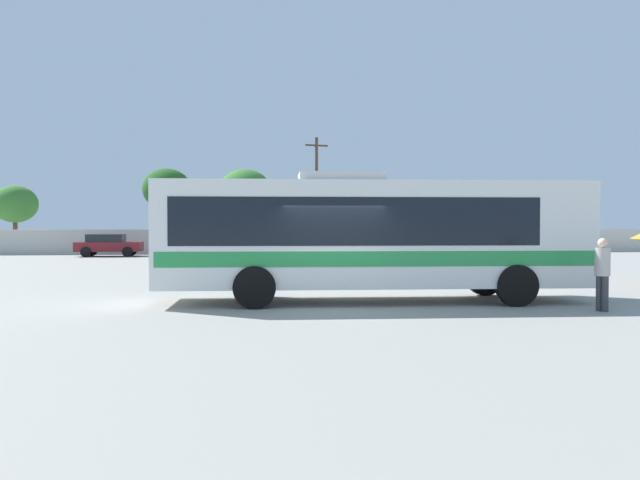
% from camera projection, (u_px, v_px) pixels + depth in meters
% --- Properties ---
extents(ground_plane, '(300.00, 300.00, 0.00)m').
position_uv_depth(ground_plane, '(300.00, 275.00, 25.74)').
color(ground_plane, gray).
extents(perimeter_wall, '(80.00, 0.30, 1.70)m').
position_uv_depth(perimeter_wall, '(278.00, 241.00, 44.87)').
color(perimeter_wall, beige).
rests_on(perimeter_wall, ground_plane).
extents(coach_bus_white_green, '(11.27, 3.07, 3.38)m').
position_uv_depth(coach_bus_white_green, '(367.00, 233.00, 16.73)').
color(coach_bus_white_green, white).
rests_on(coach_bus_white_green, ground_plane).
extents(attendant_by_bus_door, '(0.45, 0.45, 1.72)m').
position_uv_depth(attendant_by_bus_door, '(602.00, 270.00, 14.86)').
color(attendant_by_bus_door, '#38383D').
rests_on(attendant_by_bus_door, ground_plane).
extents(parked_car_leftmost_maroon, '(4.09, 2.05, 1.42)m').
position_uv_depth(parked_car_leftmost_maroon, '(108.00, 244.00, 40.62)').
color(parked_car_leftmost_maroon, maroon).
rests_on(parked_car_leftmost_maroon, ground_plane).
extents(parked_car_second_black, '(4.31, 2.08, 1.43)m').
position_uv_depth(parked_car_second_black, '(201.00, 244.00, 41.11)').
color(parked_car_second_black, black).
rests_on(parked_car_second_black, ground_plane).
extents(utility_pole_near, '(1.77, 0.58, 8.61)m').
position_uv_depth(utility_pole_near, '(316.00, 192.00, 47.95)').
color(utility_pole_near, '#4C3823').
rests_on(utility_pole_near, ground_plane).
extents(roadside_tree_left, '(3.21, 3.21, 4.91)m').
position_uv_depth(roadside_tree_left, '(15.00, 204.00, 46.35)').
color(roadside_tree_left, brown).
rests_on(roadside_tree_left, ground_plane).
extents(roadside_tree_midleft, '(3.70, 3.70, 6.32)m').
position_uv_depth(roadside_tree_midleft, '(167.00, 189.00, 48.47)').
color(roadside_tree_midleft, brown).
rests_on(roadside_tree_midleft, ground_plane).
extents(roadside_tree_midright, '(4.12, 4.12, 6.33)m').
position_uv_depth(roadside_tree_midright, '(245.00, 192.00, 49.02)').
color(roadside_tree_midright, brown).
rests_on(roadside_tree_midright, ground_plane).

